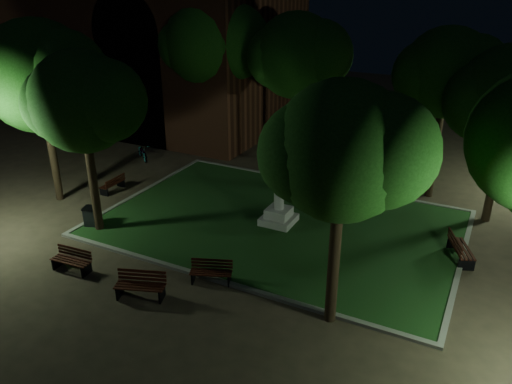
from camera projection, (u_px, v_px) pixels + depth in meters
ground at (258, 244)px, 20.47m from camera, size 80.00×80.00×0.00m
lawn at (279, 223)px, 22.09m from camera, size 15.00×10.00×0.08m
lawn_kerb at (279, 223)px, 22.08m from camera, size 15.40×10.40×0.12m
monument at (279, 205)px, 21.72m from camera, size 1.40×1.40×3.20m
building_main at (147, 17)px, 35.35m from camera, size 20.00×12.00×15.00m
tree_west at (41, 77)px, 22.14m from camera, size 6.23×5.09×8.54m
tree_north_wl at (298, 56)px, 26.73m from camera, size 5.68×4.63×8.47m
tree_north_er at (449, 73)px, 22.46m from camera, size 5.06×4.13×8.16m
tree_se at (345, 152)px, 13.70m from camera, size 4.94×4.03×7.72m
tree_nw at (212, 43)px, 29.26m from camera, size 6.80×5.55×9.25m
tree_far_north at (304, 57)px, 29.54m from camera, size 4.84×3.95×7.66m
tree_extra at (83, 102)px, 19.33m from camera, size 4.98×4.06×7.66m
lamppost_nw at (171, 89)px, 33.67m from camera, size 1.18×0.28×4.32m
bench_near_left at (141, 286)px, 16.98m from camera, size 1.81×1.13×0.94m
bench_near_right at (211, 272)px, 17.85m from camera, size 1.59×1.04×0.82m
bench_west_near at (72, 261)px, 18.54m from camera, size 1.59×0.66×0.85m
bench_left_side at (113, 184)px, 25.30m from camera, size 0.55×1.47×0.80m
bench_right_side at (459, 249)px, 19.20m from camera, size 1.24×1.85×0.96m
bench_far_side at (370, 180)px, 25.85m from camera, size 1.47×0.82×0.77m
trash_bin at (91, 217)px, 21.73m from camera, size 0.70×0.70×0.92m
bicycle at (143, 152)px, 29.66m from camera, size 1.82×1.58×0.95m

